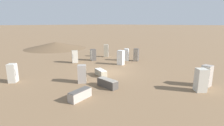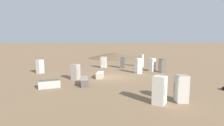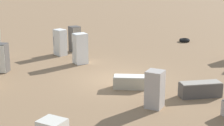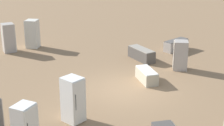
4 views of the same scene
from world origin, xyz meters
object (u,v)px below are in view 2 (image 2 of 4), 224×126
(discarded_fridge_0, at_px, (138,66))
(discarded_fridge_8, at_px, (160,90))
(discarded_fridge_10, at_px, (49,84))
(discarded_fridge_2, at_px, (40,67))
(discarded_fridge_9, at_px, (84,81))
(discarded_fridge_11, at_px, (76,72))
(discarded_fridge_3, at_px, (122,62))
(discarded_fridge_4, at_px, (100,75))
(discarded_fridge_12, at_px, (152,65))
(discarded_fridge_7, at_px, (181,89))
(discarded_fridge_5, at_px, (104,62))
(discarded_fridge_6, at_px, (162,66))
(discarded_fridge_1, at_px, (141,60))

(discarded_fridge_0, height_order, discarded_fridge_8, discarded_fridge_0)
(discarded_fridge_10, bearing_deg, discarded_fridge_2, 6.42)
(discarded_fridge_9, xyz_separation_m, discarded_fridge_10, (0.22, -3.00, -0.01))
(discarded_fridge_8, bearing_deg, discarded_fridge_2, -100.59)
(discarded_fridge_9, height_order, discarded_fridge_11, discarded_fridge_11)
(discarded_fridge_3, distance_m, discarded_fridge_11, 9.54)
(discarded_fridge_4, height_order, discarded_fridge_12, discarded_fridge_12)
(discarded_fridge_3, bearing_deg, discarded_fridge_7, -160.18)
(discarded_fridge_4, bearing_deg, discarded_fridge_3, -107.33)
(discarded_fridge_5, relative_size, discarded_fridge_7, 0.93)
(discarded_fridge_5, distance_m, discarded_fridge_6, 8.45)
(discarded_fridge_10, height_order, discarded_fridge_12, discarded_fridge_12)
(discarded_fridge_0, bearing_deg, discarded_fridge_7, -110.61)
(discarded_fridge_0, relative_size, discarded_fridge_12, 1.08)
(discarded_fridge_0, height_order, discarded_fridge_1, discarded_fridge_1)
(discarded_fridge_10, bearing_deg, discarded_fridge_6, -79.13)
(discarded_fridge_3, distance_m, discarded_fridge_8, 15.06)
(discarded_fridge_1, bearing_deg, discarded_fridge_0, 24.06)
(discarded_fridge_8, distance_m, discarded_fridge_10, 9.26)
(discarded_fridge_0, relative_size, discarded_fridge_4, 1.07)
(discarded_fridge_2, bearing_deg, discarded_fridge_1, 142.46)
(discarded_fridge_9, bearing_deg, discarded_fridge_12, 33.16)
(discarded_fridge_3, xyz_separation_m, discarded_fridge_11, (6.46, -7.03, -0.00))
(discarded_fridge_6, relative_size, discarded_fridge_7, 0.96)
(discarded_fridge_4, distance_m, discarded_fridge_10, 5.75)
(discarded_fridge_5, bearing_deg, discarded_fridge_8, 123.90)
(discarded_fridge_4, relative_size, discarded_fridge_5, 1.03)
(discarded_fridge_12, bearing_deg, discarded_fridge_6, -81.88)
(discarded_fridge_2, xyz_separation_m, discarded_fridge_6, (2.93, 15.02, 0.01))
(discarded_fridge_1, height_order, discarded_fridge_6, discarded_fridge_1)
(discarded_fridge_6, distance_m, discarded_fridge_8, 11.79)
(discarded_fridge_4, bearing_deg, discarded_fridge_1, -120.41)
(discarded_fridge_2, relative_size, discarded_fridge_4, 0.99)
(discarded_fridge_8, height_order, discarded_fridge_12, discarded_fridge_8)
(discarded_fridge_5, relative_size, discarded_fridge_6, 0.96)
(discarded_fridge_8, height_order, discarded_fridge_11, discarded_fridge_8)
(discarded_fridge_0, distance_m, discarded_fridge_5, 6.16)
(discarded_fridge_2, distance_m, discarded_fridge_12, 14.30)
(discarded_fridge_1, bearing_deg, discarded_fridge_4, 1.80)
(discarded_fridge_3, bearing_deg, discarded_fridge_0, -150.04)
(discarded_fridge_2, bearing_deg, discarded_fridge_0, 120.17)
(discarded_fridge_2, bearing_deg, discarded_fridge_8, 77.96)
(discarded_fridge_4, xyz_separation_m, discarded_fridge_12, (-2.51, 7.44, 0.55))
(discarded_fridge_12, bearing_deg, discarded_fridge_10, 174.77)
(discarded_fridge_3, xyz_separation_m, discarded_fridge_10, (9.15, -9.33, -0.47))
(discarded_fridge_1, bearing_deg, discarded_fridge_12, 48.26)
(discarded_fridge_12, bearing_deg, discarded_fridge_9, -179.78)
(discarded_fridge_11, bearing_deg, discarded_fridge_1, 164.86)
(discarded_fridge_6, height_order, discarded_fridge_10, discarded_fridge_6)
(discarded_fridge_0, bearing_deg, discarded_fridge_1, 49.34)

